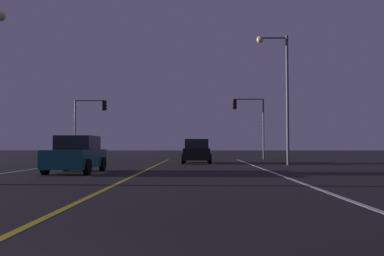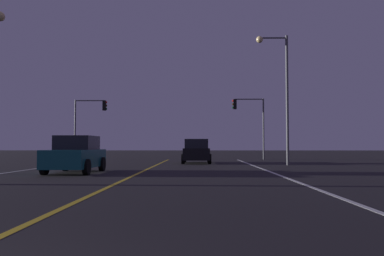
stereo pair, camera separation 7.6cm
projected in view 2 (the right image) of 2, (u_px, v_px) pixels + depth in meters
lane_edge_right at (285, 177)px, 15.60m from camera, size 0.16×39.27×0.01m
lane_center_divider at (130, 177)px, 15.71m from camera, size 0.16×39.27×0.01m
car_oncoming at (76, 155)px, 18.33m from camera, size 2.02×4.30×1.70m
car_ahead_far at (196, 152)px, 28.26m from camera, size 2.02×4.30×1.70m
traffic_light_near_right at (249, 114)px, 35.87m from camera, size 2.88×0.36×5.47m
traffic_light_near_left at (90, 115)px, 36.13m from camera, size 2.98×0.36×5.37m
street_lamp_right_far at (280, 83)px, 25.67m from camera, size 2.05×0.44×8.35m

